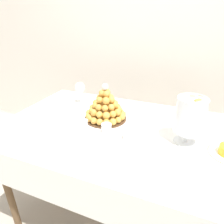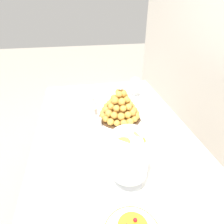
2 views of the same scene
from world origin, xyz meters
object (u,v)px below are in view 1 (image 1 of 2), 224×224
croquembouche (105,106)px  dessert_cup_left (63,120)px  creme_brulee_ramekin (74,113)px  dessert_cup_centre (106,129)px  serving_tray (101,124)px  macaron_goblet (190,116)px  dessert_cup_mid_left (84,125)px  dessert_cup_mid_right (129,135)px  wine_glass (80,88)px

croquembouche → dessert_cup_left: 0.27m
creme_brulee_ramekin → dessert_cup_centre: bearing=-23.2°
serving_tray → dessert_cup_left: (-0.21, -0.09, 0.03)m
dessert_cup_left → macaron_goblet: (0.70, 0.09, 0.12)m
dessert_cup_left → croquembouche: bearing=38.2°
serving_tray → dessert_cup_centre: 0.12m
dessert_cup_left → dessert_cup_centre: size_ratio=1.01×
dessert_cup_left → dessert_cup_mid_left: 0.14m
serving_tray → dessert_cup_mid_right: (0.21, -0.09, 0.03)m
serving_tray → creme_brulee_ramekin: 0.21m
dessert_cup_mid_left → creme_brulee_ramekin: 0.19m
dessert_cup_left → macaron_goblet: size_ratio=0.22×
creme_brulee_ramekin → macaron_goblet: 0.72m
dessert_cup_mid_left → dessert_cup_left: bearing=-178.8°
dessert_cup_centre → macaron_goblet: 0.44m
macaron_goblet → serving_tray: bearing=179.8°
dessert_cup_left → dessert_cup_centre: dessert_cup_left is taller
dessert_cup_mid_left → dessert_cup_centre: bearing=2.7°
dessert_cup_mid_left → creme_brulee_ramekin: dessert_cup_mid_left is taller
serving_tray → wine_glass: bearing=138.7°
dessert_cup_mid_left → creme_brulee_ramekin: bearing=138.3°
dessert_cup_mid_left → dessert_cup_mid_right: bearing=-0.6°
macaron_goblet → wine_glass: size_ratio=1.64×
dessert_cup_mid_left → creme_brulee_ramekin: size_ratio=0.53×
dessert_cup_mid_right → macaron_goblet: size_ratio=0.23×
dessert_cup_centre → dessert_cup_mid_right: 0.13m
wine_glass → dessert_cup_mid_right: bearing=-34.9°
wine_glass → serving_tray: bearing=-41.3°
serving_tray → dessert_cup_centre: (0.08, -0.08, 0.03)m
croquembouche → dessert_cup_left: bearing=-141.8°
dessert_cup_left → wine_glass: size_ratio=0.36×
dessert_cup_mid_left → wine_glass: (-0.22, 0.34, 0.09)m
dessert_cup_left → macaron_goblet: bearing=7.4°
serving_tray → creme_brulee_ramekin: bearing=169.8°
serving_tray → wine_glass: (-0.29, 0.25, 0.12)m
croquembouche → macaron_goblet: macaron_goblet is taller
dessert_cup_mid_right → macaron_goblet: (0.29, 0.09, 0.13)m
dessert_cup_mid_left → macaron_goblet: 0.58m
dessert_cup_mid_right → wine_glass: (-0.49, 0.34, 0.09)m
dessert_cup_mid_right → wine_glass: wine_glass is taller
dessert_cup_centre → creme_brulee_ramekin: (-0.28, 0.12, -0.01)m
dessert_cup_centre → wine_glass: wine_glass is taller
serving_tray → dessert_cup_mid_left: size_ratio=10.12×
serving_tray → dessert_cup_left: size_ratio=9.38×
dessert_cup_mid_right → serving_tray: bearing=155.8°
croquembouche → dessert_cup_mid_right: bearing=-38.4°
macaron_goblet → wine_glass: bearing=162.0°
macaron_goblet → dessert_cup_mid_left: bearing=-171.0°
creme_brulee_ramekin → wine_glass: size_ratio=0.63×
dessert_cup_centre → macaron_goblet: macaron_goblet is taller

